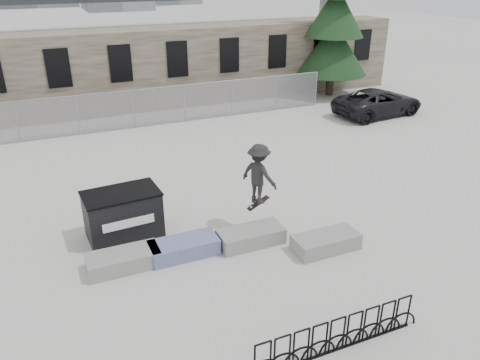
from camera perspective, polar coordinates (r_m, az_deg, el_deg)
name	(u,v)px	position (r m, az deg, el deg)	size (l,w,h in m)	color
ground	(223,248)	(14.25, -2.09, -8.34)	(120.00, 120.00, 0.00)	beige
stone_wall	(118,71)	(28.26, -14.70, 12.72)	(36.00, 2.58, 4.50)	brown
chainlink_fence	(133,109)	(24.96, -12.88, 8.48)	(22.06, 0.06, 2.02)	gray
planter_far_left	(124,260)	(13.68, -14.01, -9.41)	(2.00, 0.90, 0.49)	gray
planter_center_left	(184,247)	(13.92, -6.87, -8.11)	(2.00, 0.90, 0.49)	#313894
planter_center_right	(251,236)	(14.35, 1.33, -6.82)	(2.00, 0.90, 0.49)	gray
planter_offset	(326,242)	(14.30, 10.43, -7.40)	(2.00, 0.90, 0.49)	gray
dumpster	(123,214)	(14.97, -14.07, -4.04)	(2.36, 1.53, 1.50)	black
bike_rack	(337,335)	(10.94, 11.74, -18.05)	(4.49, 0.08, 0.90)	black
spruce_tree	(335,18)	(30.95, 11.52, 18.75)	(4.45, 4.45, 11.50)	#38281E
suv	(378,102)	(27.80, 16.51, 9.10)	(2.45, 5.32, 1.48)	black
skateboarder	(259,174)	(14.47, 2.31, 0.71)	(1.23, 1.46, 2.14)	black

